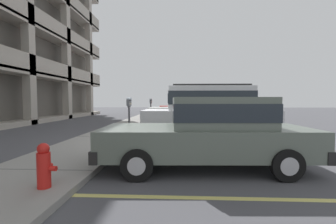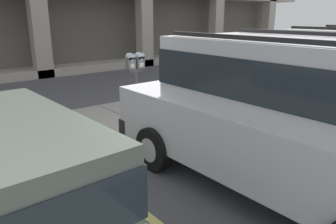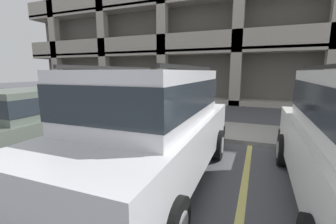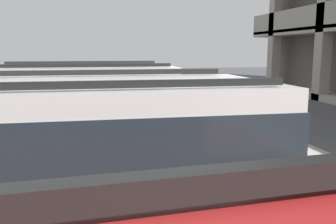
{
  "view_description": "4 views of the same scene",
  "coord_description": "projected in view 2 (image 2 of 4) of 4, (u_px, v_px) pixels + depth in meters",
  "views": [
    {
      "loc": [
        -8.2,
        -1.44,
        1.47
      ],
      "look_at": [
        -0.18,
        -1.05,
        1.06
      ],
      "focal_mm": 24.0,
      "sensor_mm": 36.0,
      "label": 1
    },
    {
      "loc": [
        -3.49,
        -4.71,
        2.25
      ],
      "look_at": [
        -0.26,
        -0.67,
        0.71
      ],
      "focal_mm": 35.0,
      "sensor_mm": 36.0,
      "label": 2
    },
    {
      "loc": [
        1.75,
        -5.93,
        1.95
      ],
      "look_at": [
        -0.31,
        -0.85,
        0.96
      ],
      "focal_mm": 24.0,
      "sensor_mm": 36.0,
      "label": 3
    },
    {
      "loc": [
        6.32,
        -2.37,
        2.23
      ],
      "look_at": [
        0.04,
        -1.11,
        1.17
      ],
      "focal_mm": 40.0,
      "sensor_mm": 36.0,
      "label": 4
    }
  ],
  "objects": [
    {
      "name": "parking_stall_lines",
      "position": [
        270.0,
        138.0,
        6.18
      ],
      "size": [
        13.09,
        4.8,
        0.01
      ],
      "color": "#DBD16B",
      "rests_on": "ground_plane"
    },
    {
      "name": "sidewalk",
      "position": [
        122.0,
        118.0,
        7.21
      ],
      "size": [
        40.0,
        2.2,
        0.12
      ],
      "color": "gray",
      "rests_on": "ground_plane"
    },
    {
      "name": "parking_meter_far",
      "position": [
        314.0,
        49.0,
        9.93
      ],
      "size": [
        0.35,
        0.12,
        1.49
      ],
      "color": "#47474C",
      "rests_on": "sidewalk"
    },
    {
      "name": "silver_suv",
      "position": [
        281.0,
        111.0,
        4.11
      ],
      "size": [
        2.06,
        4.8,
        2.03
      ],
      "rotation": [
        0.0,
        0.0,
        0.01
      ],
      "color": "silver",
      "rests_on": "ground_plane"
    },
    {
      "name": "parking_meter_near",
      "position": [
        136.0,
        73.0,
        6.04
      ],
      "size": [
        0.35,
        0.12,
        1.46
      ],
      "color": "#47474C",
      "rests_on": "sidewalk"
    },
    {
      "name": "ground_plane",
      "position": [
        157.0,
        139.0,
        6.27
      ],
      "size": [
        80.0,
        80.0,
        0.1
      ],
      "color": "#4C4C51"
    }
  ]
}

